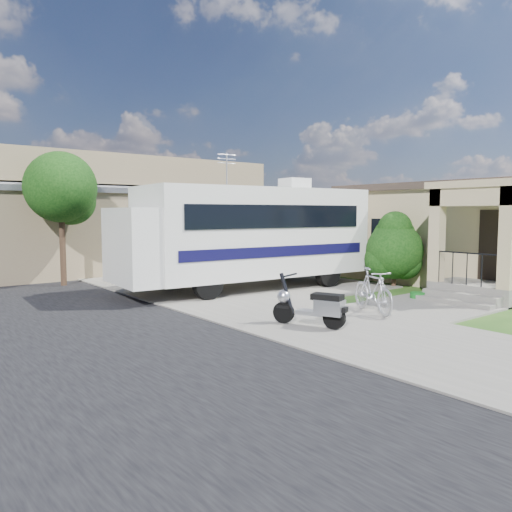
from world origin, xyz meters
TOP-DOWN VIEW (x-y plane):
  - ground at (0.00, 0.00)m, footprint 120.00×120.00m
  - sidewalk_slab at (-1.00, 10.00)m, footprint 4.00×80.00m
  - driveway_slab at (1.50, 4.50)m, footprint 7.00×6.00m
  - walk_slab at (3.00, -1.00)m, footprint 4.00×3.00m
  - house at (8.88, 1.43)m, footprint 9.47×7.80m
  - warehouse at (0.00, 13.97)m, footprint 12.50×8.40m
  - street_tree_a at (-3.70, 9.05)m, footprint 2.44×2.40m
  - street_tree_b at (-3.70, 19.05)m, footprint 2.44×2.40m
  - motorhome at (0.64, 4.41)m, footprint 8.61×3.28m
  - shrub at (4.91, 1.83)m, footprint 2.09×1.99m
  - scooter at (-1.60, -0.90)m, footprint 0.91×1.65m
  - bicycle at (0.61, -0.72)m, footprint 1.15×1.88m
  - garden_hose at (3.38, -0.14)m, footprint 0.41×0.41m

SIDE VIEW (x-z plane):
  - ground at x=0.00m, z-range 0.00..0.00m
  - driveway_slab at x=1.50m, z-range 0.00..0.05m
  - walk_slab at x=3.00m, z-range 0.00..0.05m
  - sidewalk_slab at x=-1.00m, z-range 0.00..0.06m
  - garden_hose at x=3.38m, z-range 0.00..0.18m
  - scooter at x=-1.60m, z-range -0.06..1.07m
  - bicycle at x=0.61m, z-range 0.00..1.10m
  - shrub at x=4.91m, z-range 0.03..2.59m
  - house at x=8.88m, z-range 0.00..3.55m
  - motorhome at x=0.64m, z-range -0.31..4.02m
  - warehouse at x=0.00m, z-range -0.53..4.51m
  - street_tree_a at x=-3.70m, z-range 0.96..5.54m
  - street_tree_b at x=-3.70m, z-range 1.03..5.76m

